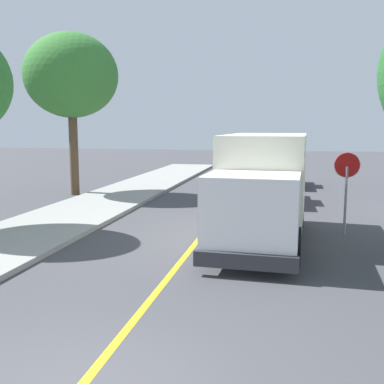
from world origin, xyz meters
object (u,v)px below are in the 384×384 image
street_tree_down_block (71,76)px  stop_sign (347,178)px  box_truck (263,183)px  parked_car_mid (285,172)px  parked_car_near (275,185)px

street_tree_down_block → stop_sign: bearing=-27.5°
box_truck → parked_car_mid: box_truck is taller
stop_sign → parked_car_mid: bearing=99.3°
parked_car_near → box_truck: bearing=-91.0°
box_truck → stop_sign: (2.53, 1.09, 0.09)m
box_truck → parked_car_mid: bearing=87.7°
parked_car_near → parked_car_mid: 5.91m
parked_car_near → parked_car_mid: bearing=86.1°
parked_car_mid → street_tree_down_block: size_ratio=0.56×
parked_car_mid → street_tree_down_block: 12.85m
box_truck → street_tree_down_block: size_ratio=0.91×
box_truck → stop_sign: box_truck is taller
stop_sign → parked_car_near: bearing=111.0°
stop_sign → street_tree_down_block: (-12.33, 6.42, 4.01)m
box_truck → stop_sign: size_ratio=2.75×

